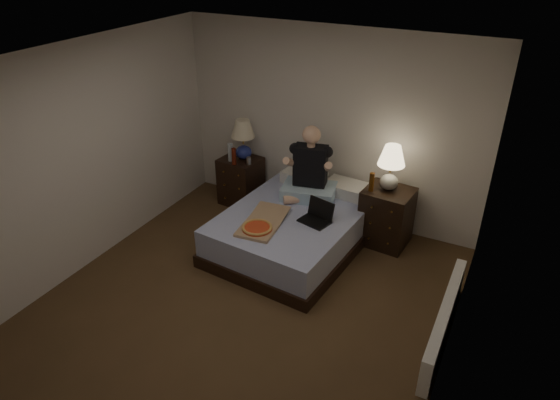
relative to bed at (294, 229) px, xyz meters
The scene contains 19 objects.
floor 1.32m from the bed, 89.10° to the right, with size 4.00×4.50×0.00m, color brown.
ceiling 2.61m from the bed, 89.10° to the right, with size 4.00×4.50×0.00m, color white.
wall_back 1.38m from the bed, 88.76° to the left, with size 4.00×2.50×0.00m, color silver.
wall_front 3.69m from the bed, 89.67° to the right, with size 4.00×2.50×0.00m, color silver.
wall_left 2.58m from the bed, 146.65° to the right, with size 4.50×2.50×0.00m, color silver.
wall_right 2.61m from the bed, 32.81° to the right, with size 4.50×2.50×0.00m, color silver.
bed is the anchor object (origin of this frame).
nightstand_left 1.34m from the bed, 149.71° to the left, with size 0.52×0.47×0.67m, color black.
nightstand_right 1.14m from the bed, 31.99° to the left, with size 0.56×0.50×0.73m, color black.
lamp_left 1.50m from the bed, 147.58° to the left, with size 0.32×0.32×0.56m, color navy, non-canonical shape.
lamp_right 1.37m from the bed, 33.62° to the left, with size 0.32×0.32×0.56m, color gray, non-canonical shape.
water_bottle 1.46m from the bed, 155.52° to the left, with size 0.07×0.07×0.25m, color silver.
soda_can 1.22m from the bed, 148.92° to the left, with size 0.07×0.07×0.10m, color #A7A6A2.
beer_bottle_left 1.35m from the bed, 156.70° to the left, with size 0.06×0.06×0.23m, color #5B1A0D.
beer_bottle_right 1.09m from the bed, 32.74° to the left, with size 0.06×0.06×0.23m, color #4F2A0B.
person 0.82m from the bed, 89.55° to the left, with size 0.66×0.52×0.93m, color black, non-canonical shape.
laptop 0.49m from the bed, 17.94° to the right, with size 0.34×0.28×0.24m, color black, non-canonical shape.
pizza_box 0.67m from the bed, 107.09° to the right, with size 0.40×0.76×0.08m, color tan, non-canonical shape.
radiator 2.09m from the bed, 21.13° to the right, with size 0.10×1.60×0.40m, color white.
Camera 1 is at (2.19, -3.35, 3.48)m, focal length 32.00 mm.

